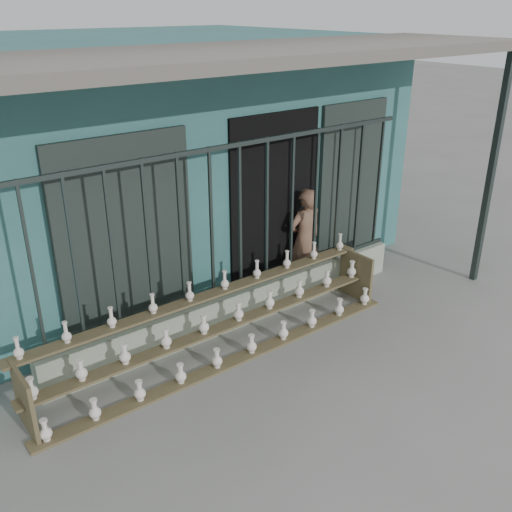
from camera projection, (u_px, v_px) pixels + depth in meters
ground at (313, 371)px, 6.13m from camera, size 60.00×60.00×0.00m
workshop_building at (125, 149)px, 8.53m from camera, size 7.40×6.60×3.21m
parapet_wall at (241, 306)px, 6.98m from camera, size 5.00×0.20×0.45m
security_fence at (240, 220)px, 6.52m from camera, size 5.00×0.04×1.80m
shelf_rack at (222, 325)px, 6.31m from camera, size 4.50×0.68×0.85m
elderly_woman at (305, 239)px, 7.69m from camera, size 0.53×0.37×1.41m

